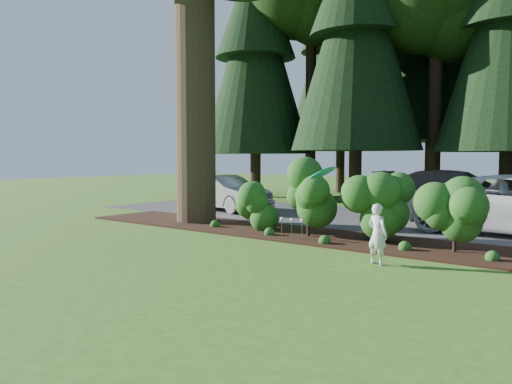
{
  "coord_description": "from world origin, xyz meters",
  "views": [
    {
      "loc": [
        6.53,
        -7.8,
        2.06
      ],
      "look_at": [
        -0.18,
        0.81,
        1.3
      ],
      "focal_mm": 35.0,
      "sensor_mm": 36.0,
      "label": 1
    }
  ],
  "objects_px": {
    "frisbee": "(323,173)",
    "car_dark_suv": "(458,194)",
    "car_silver_wagon": "(225,193)",
    "child": "(377,234)"
  },
  "relations": [
    {
      "from": "car_dark_suv",
      "to": "child",
      "type": "xyz_separation_m",
      "value": [
        0.97,
        -8.62,
        -0.24
      ]
    },
    {
      "from": "car_silver_wagon",
      "to": "car_dark_suv",
      "type": "xyz_separation_m",
      "value": [
        7.67,
        3.28,
        0.12
      ]
    },
    {
      "from": "child",
      "to": "frisbee",
      "type": "height_order",
      "value": "frisbee"
    },
    {
      "from": "frisbee",
      "to": "car_silver_wagon",
      "type": "bearing_deg",
      "value": 145.12
    },
    {
      "from": "frisbee",
      "to": "car_dark_suv",
      "type": "bearing_deg",
      "value": 87.26
    },
    {
      "from": "car_silver_wagon",
      "to": "frisbee",
      "type": "bearing_deg",
      "value": -115.41
    },
    {
      "from": "car_dark_suv",
      "to": "frisbee",
      "type": "height_order",
      "value": "frisbee"
    },
    {
      "from": "car_dark_suv",
      "to": "frisbee",
      "type": "distance_m",
      "value": 8.41
    },
    {
      "from": "car_dark_suv",
      "to": "child",
      "type": "distance_m",
      "value": 8.68
    },
    {
      "from": "child",
      "to": "car_dark_suv",
      "type": "bearing_deg",
      "value": -68.68
    }
  ]
}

